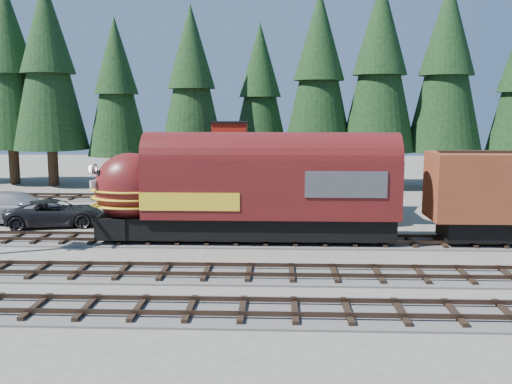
{
  "coord_description": "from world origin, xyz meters",
  "views": [
    {
      "loc": [
        0.6,
        -25.23,
        6.97
      ],
      "look_at": [
        -0.53,
        4.0,
        2.67
      ],
      "focal_mm": 40.0,
      "sensor_mm": 36.0,
      "label": 1
    }
  ],
  "objects_px": {
    "depot": "(268,173)",
    "pickup_truck_b": "(16,208)",
    "pickup_truck_a": "(56,213)",
    "caboose": "(217,164)",
    "locomotive": "(238,194)"
  },
  "relations": [
    {
      "from": "depot",
      "to": "caboose",
      "type": "xyz_separation_m",
      "value": [
        -4.05,
        7.5,
        -0.23
      ]
    },
    {
      "from": "locomotive",
      "to": "pickup_truck_b",
      "type": "xyz_separation_m",
      "value": [
        -14.01,
        4.55,
        -1.59
      ]
    },
    {
      "from": "depot",
      "to": "caboose",
      "type": "distance_m",
      "value": 8.53
    },
    {
      "from": "caboose",
      "to": "pickup_truck_a",
      "type": "relative_size",
      "value": 1.87
    },
    {
      "from": "locomotive",
      "to": "caboose",
      "type": "height_order",
      "value": "caboose"
    },
    {
      "from": "pickup_truck_a",
      "to": "pickup_truck_b",
      "type": "bearing_deg",
      "value": 59.94
    },
    {
      "from": "pickup_truck_a",
      "to": "pickup_truck_b",
      "type": "distance_m",
      "value": 2.95
    },
    {
      "from": "locomotive",
      "to": "pickup_truck_a",
      "type": "xyz_separation_m",
      "value": [
        -11.19,
        3.72,
        -1.76
      ]
    },
    {
      "from": "caboose",
      "to": "pickup_truck_b",
      "type": "relative_size",
      "value": 1.62
    },
    {
      "from": "pickup_truck_a",
      "to": "depot",
      "type": "bearing_deg",
      "value": -91.21
    },
    {
      "from": "depot",
      "to": "pickup_truck_b",
      "type": "height_order",
      "value": "depot"
    },
    {
      "from": "depot",
      "to": "pickup_truck_a",
      "type": "distance_m",
      "value": 13.12
    },
    {
      "from": "caboose",
      "to": "pickup_truck_b",
      "type": "distance_m",
      "value": 14.92
    },
    {
      "from": "pickup_truck_a",
      "to": "caboose",
      "type": "bearing_deg",
      "value": -53.5
    },
    {
      "from": "pickup_truck_a",
      "to": "pickup_truck_b",
      "type": "xyz_separation_m",
      "value": [
        -2.82,
        0.83,
        0.16
      ]
    }
  ]
}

